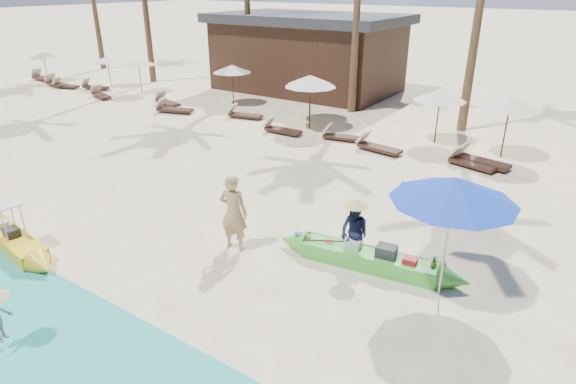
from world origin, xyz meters
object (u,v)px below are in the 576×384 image
Objects in this scene: green_canoe at (368,258)px; tourist at (234,212)px; blue_umbrella at (454,190)px; yellow_canoe at (11,239)px.

tourist is at bearing -168.72° from green_canoe.
blue_umbrella is at bearing 179.49° from tourist.
blue_umbrella reaches higher than yellow_canoe.
green_canoe is 1.05× the size of yellow_canoe.
tourist is 0.74× the size of blue_umbrella.
green_canoe is 2.74m from blue_umbrella.
green_canoe is 3.32m from tourist.
yellow_canoe reaches higher than green_canoe.
tourist reaches higher than yellow_canoe.
yellow_canoe is 10.39m from blue_umbrella.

